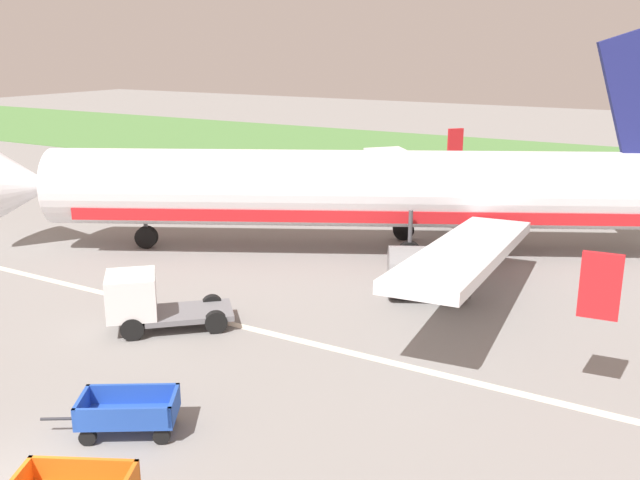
% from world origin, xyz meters
% --- Properties ---
extents(grass_strip, '(220.00, 28.00, 0.06)m').
position_xyz_m(grass_strip, '(0.00, 52.58, 0.03)').
color(grass_strip, '#518442').
rests_on(grass_strip, ground).
extents(apron_stripe, '(120.00, 0.36, 0.01)m').
position_xyz_m(apron_stripe, '(0.00, 10.35, 0.01)').
color(apron_stripe, silver).
rests_on(apron_stripe, ground).
extents(airplane, '(34.89, 28.86, 11.34)m').
position_xyz_m(airplane, '(-1.69, 21.62, 3.05)').
color(airplane, silver).
rests_on(airplane, ground).
extents(baggage_cart_fourth_in_row, '(3.40, 2.52, 1.07)m').
position_xyz_m(baggage_cart_fourth_in_row, '(0.18, 2.98, 0.60)').
color(baggage_cart_fourth_in_row, '#234CB2').
rests_on(baggage_cart_fourth_in_row, ground).
extents(service_truck_beside_carts, '(4.49, 4.38, 2.10)m').
position_xyz_m(service_truck_beside_carts, '(-4.39, 8.45, 1.10)').
color(service_truck_beside_carts, slate).
rests_on(service_truck_beside_carts, ground).
extents(traffic_cone_near_plane, '(0.42, 0.42, 0.56)m').
position_xyz_m(traffic_cone_near_plane, '(-8.71, 12.08, 0.28)').
color(traffic_cone_near_plane, orange).
rests_on(traffic_cone_near_plane, ground).
extents(traffic_cone_mid_apron, '(0.49, 0.49, 0.65)m').
position_xyz_m(traffic_cone_mid_apron, '(-7.34, 11.13, 0.33)').
color(traffic_cone_mid_apron, orange).
rests_on(traffic_cone_mid_apron, ground).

